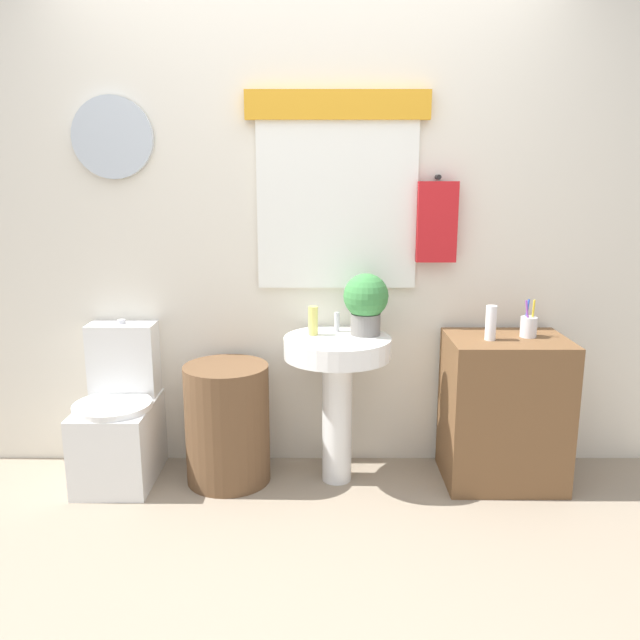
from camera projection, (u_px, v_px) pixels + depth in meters
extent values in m
plane|color=gray|center=(299.00, 581.00, 2.45)|extent=(8.00, 8.00, 0.00)
cube|color=silver|center=(304.00, 220.00, 3.28)|extent=(4.40, 0.10, 2.60)
cube|color=white|center=(336.00, 205.00, 3.20)|extent=(0.80, 0.03, 0.84)
cube|color=gold|center=(337.00, 105.00, 3.08)|extent=(0.90, 0.04, 0.14)
cylinder|color=silver|center=(112.00, 137.00, 3.13)|extent=(0.40, 0.03, 0.40)
cylinder|color=black|center=(437.00, 177.00, 3.16)|extent=(0.02, 0.06, 0.02)
cube|color=red|center=(436.00, 222.00, 3.19)|extent=(0.20, 0.05, 0.40)
cube|color=white|center=(119.00, 442.00, 3.23)|extent=(0.36, 0.50, 0.40)
cylinder|color=white|center=(112.00, 406.00, 3.13)|extent=(0.38, 0.38, 0.03)
cube|color=white|center=(123.00, 359.00, 3.31)|extent=(0.34, 0.18, 0.38)
cylinder|color=silver|center=(121.00, 321.00, 3.27)|extent=(0.04, 0.04, 0.02)
cylinder|color=brown|center=(227.00, 423.00, 3.21)|extent=(0.42, 0.42, 0.61)
cylinder|color=white|center=(336.00, 419.00, 3.21)|extent=(0.15, 0.15, 0.65)
cylinder|color=white|center=(337.00, 347.00, 3.12)|extent=(0.53, 0.53, 0.10)
cylinder|color=silver|center=(336.00, 322.00, 3.22)|extent=(0.03, 0.03, 0.10)
cube|color=brown|center=(503.00, 410.00, 3.20)|extent=(0.58, 0.44, 0.75)
cylinder|color=#DBD166|center=(312.00, 321.00, 3.14)|extent=(0.05, 0.05, 0.14)
cylinder|color=slate|center=(365.00, 324.00, 3.16)|extent=(0.15, 0.15, 0.11)
sphere|color=#3D8442|center=(365.00, 296.00, 3.13)|extent=(0.22, 0.22, 0.22)
cylinder|color=white|center=(490.00, 323.00, 3.06)|extent=(0.05, 0.05, 0.17)
cylinder|color=silver|center=(528.00, 327.00, 3.12)|extent=(0.08, 0.08, 0.10)
cylinder|color=yellow|center=(532.00, 318.00, 3.12)|extent=(0.01, 0.02, 0.18)
cylinder|color=blue|center=(525.00, 317.00, 3.13)|extent=(0.03, 0.02, 0.18)
cylinder|color=purple|center=(527.00, 319.00, 3.10)|extent=(0.03, 0.03, 0.18)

